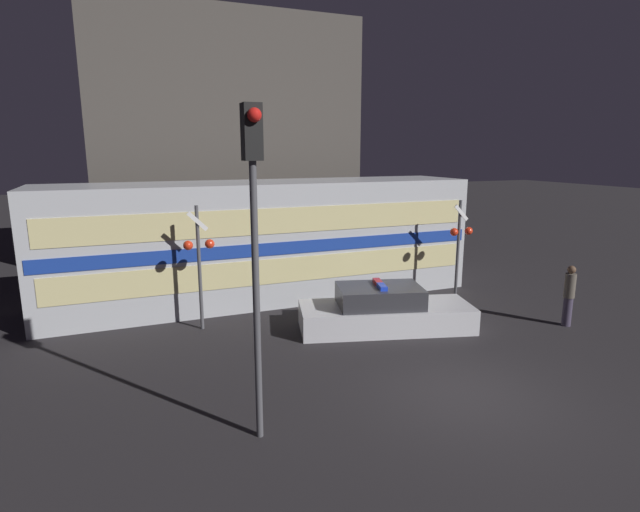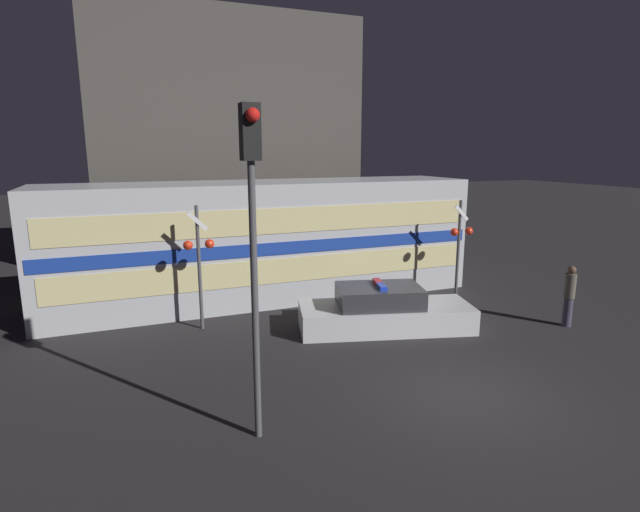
{
  "view_description": "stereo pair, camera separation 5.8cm",
  "coord_description": "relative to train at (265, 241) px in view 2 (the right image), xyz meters",
  "views": [
    {
      "loc": [
        -6.53,
        -7.96,
        5.09
      ],
      "look_at": [
        -0.72,
        6.28,
        1.82
      ],
      "focal_mm": 28.0,
      "sensor_mm": 36.0,
      "label": 1
    },
    {
      "loc": [
        -6.48,
        -7.98,
        5.09
      ],
      "look_at": [
        -0.72,
        6.28,
        1.82
      ],
      "focal_mm": 28.0,
      "sensor_mm": 36.0,
      "label": 2
    }
  ],
  "objects": [
    {
      "name": "ground_plane",
      "position": [
        1.87,
        -8.49,
        -2.02
      ],
      "size": [
        120.0,
        120.0,
        0.0
      ],
      "primitive_type": "plane",
      "color": "#262326"
    },
    {
      "name": "train",
      "position": [
        0.0,
        0.0,
        0.0
      ],
      "size": [
        14.49,
        3.09,
        4.05
      ],
      "color": "#B7BABF",
      "rests_on": "ground_plane"
    },
    {
      "name": "police_car",
      "position": [
        2.25,
        -4.42,
        -1.5
      ],
      "size": [
        5.23,
        3.02,
        1.4
      ],
      "rotation": [
        0.0,
        0.0,
        -0.27
      ],
      "color": "silver",
      "rests_on": "ground_plane"
    },
    {
      "name": "pedestrian",
      "position": [
        7.4,
        -6.21,
        -1.09
      ],
      "size": [
        0.31,
        0.31,
        1.82
      ],
      "color": "#3F384C",
      "rests_on": "ground_plane"
    },
    {
      "name": "crossing_signal_near",
      "position": [
        5.99,
        -2.86,
        0.09
      ],
      "size": [
        0.86,
        0.32,
        3.45
      ],
      "color": "#4C4C51",
      "rests_on": "ground_plane"
    },
    {
      "name": "crossing_signal_far",
      "position": [
        -2.63,
        -2.47,
        0.17
      ],
      "size": [
        0.86,
        0.32,
        3.6
      ],
      "color": "#4C4C51",
      "rests_on": "ground_plane"
    },
    {
      "name": "traffic_light_corner",
      "position": [
        -2.58,
        -8.46,
        2.08
      ],
      "size": [
        0.3,
        0.46,
        5.82
      ],
      "color": "#4C4C51",
      "rests_on": "ground_plane"
    },
    {
      "name": "building_left",
      "position": [
        -0.01,
        6.07,
        3.27
      ],
      "size": [
        11.09,
        4.53,
        10.6
      ],
      "color": "#47423D",
      "rests_on": "ground_plane"
    }
  ]
}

